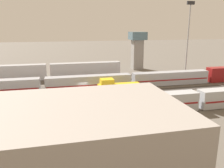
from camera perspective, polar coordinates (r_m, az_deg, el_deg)
ground_plane at (r=60.77m, az=-7.03°, el=-2.11°), size 400.00×400.00×0.00m
track_bed_0 at (r=77.64m, az=-8.44°, el=1.51°), size 140.00×2.80×0.12m
track_bed_1 at (r=72.79m, az=-8.11°, el=0.66°), size 140.00×2.80×0.12m
track_bed_2 at (r=67.96m, az=-7.72°, el=-0.31°), size 140.00×2.80×0.12m
track_bed_3 at (r=63.15m, az=-7.28°, el=-1.43°), size 140.00×2.80×0.12m
track_bed_4 at (r=58.37m, az=-6.77°, el=-2.73°), size 140.00×2.80×0.12m
track_bed_5 at (r=53.64m, az=-6.16°, el=-4.27°), size 140.00×2.80×0.12m
track_bed_6 at (r=48.96m, az=-5.43°, el=-6.10°), size 140.00×2.80×0.12m
track_bed_7 at (r=44.35m, az=-4.55°, el=-8.31°), size 140.00×2.80×0.12m
train_on_track_5 at (r=54.33m, az=1.56°, el=-1.63°), size 10.00×3.00×5.00m
train_on_track_3 at (r=62.60m, az=-7.70°, el=0.30°), size 114.80×3.06×4.40m
train_on_track_7 at (r=43.26m, az=-10.39°, el=-6.27°), size 139.00×3.06×4.40m
train_on_track_0 at (r=78.47m, az=-24.33°, el=2.43°), size 71.40×3.00×5.00m
light_mast_0 at (r=91.48m, az=18.50°, el=13.19°), size 2.80×0.70×25.49m
control_tower at (r=92.30m, az=6.28°, el=8.92°), size 6.00×6.00×14.61m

